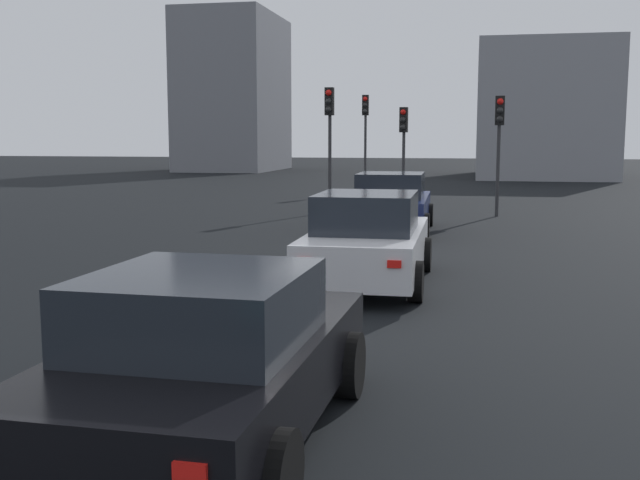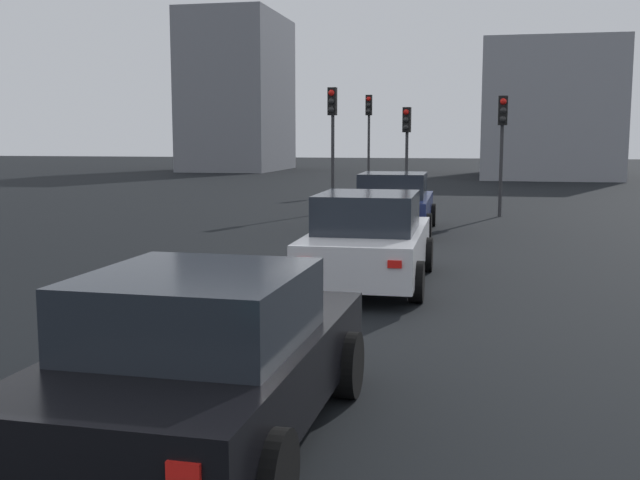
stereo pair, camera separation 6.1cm
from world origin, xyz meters
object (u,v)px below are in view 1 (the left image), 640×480
(car_white_second, at_px, (368,240))
(traffic_light_near_right, at_px, (365,123))
(car_navy_lead, at_px, (391,203))
(car_black_third, at_px, (208,358))
(traffic_light_far_right, at_px, (499,130))
(traffic_light_near_left, at_px, (403,135))
(traffic_light_far_left, at_px, (329,123))

(car_white_second, height_order, traffic_light_near_right, traffic_light_near_right)
(car_navy_lead, distance_m, car_black_third, 14.42)
(traffic_light_near_right, xyz_separation_m, traffic_light_far_right, (-9.75, -5.58, -0.41))
(car_white_second, xyz_separation_m, traffic_light_near_left, (15.29, 0.81, 1.82))
(car_navy_lead, bearing_deg, traffic_light_far_left, 26.84)
(car_white_second, xyz_separation_m, car_black_third, (-7.04, 0.35, -0.05))
(car_navy_lead, height_order, car_black_third, car_navy_lead)
(traffic_light_near_left, bearing_deg, car_navy_lead, 11.66)
(car_black_third, relative_size, traffic_light_far_left, 1.01)
(car_black_third, distance_m, traffic_light_far_right, 19.23)
(traffic_light_near_left, height_order, traffic_light_near_right, traffic_light_near_right)
(car_navy_lead, relative_size, traffic_light_far_right, 1.22)
(car_black_third, height_order, traffic_light_far_left, traffic_light_far_left)
(traffic_light_near_left, bearing_deg, car_white_second, 11.63)
(car_white_second, height_order, traffic_light_far_left, traffic_light_far_left)
(traffic_light_near_left, relative_size, traffic_light_far_right, 0.95)
(car_black_third, xyz_separation_m, traffic_light_far_left, (19.26, 2.63, 2.25))
(car_white_second, bearing_deg, car_navy_lead, 2.28)
(car_black_third, bearing_deg, car_white_second, -1.28)
(car_black_third, xyz_separation_m, traffic_light_near_left, (22.32, 0.47, 1.87))
(car_white_second, distance_m, car_black_third, 7.05)
(car_white_second, distance_m, traffic_light_near_right, 21.98)
(car_white_second, xyz_separation_m, traffic_light_near_right, (21.63, 3.11, 2.37))
(car_white_second, relative_size, traffic_light_near_left, 1.27)
(car_black_third, xyz_separation_m, traffic_light_near_right, (28.66, 2.76, 2.42))
(car_white_second, xyz_separation_m, traffic_light_far_left, (12.22, 2.97, 2.20))
(car_white_second, bearing_deg, traffic_light_far_left, 12.94)
(car_black_third, distance_m, traffic_light_near_left, 22.41)
(car_black_third, relative_size, traffic_light_far_right, 1.10)
(car_navy_lead, xyz_separation_m, car_black_third, (-14.42, -0.04, -0.05))
(car_white_second, bearing_deg, traffic_light_far_right, -12.49)
(traffic_light_near_right, bearing_deg, traffic_light_far_right, 29.86)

